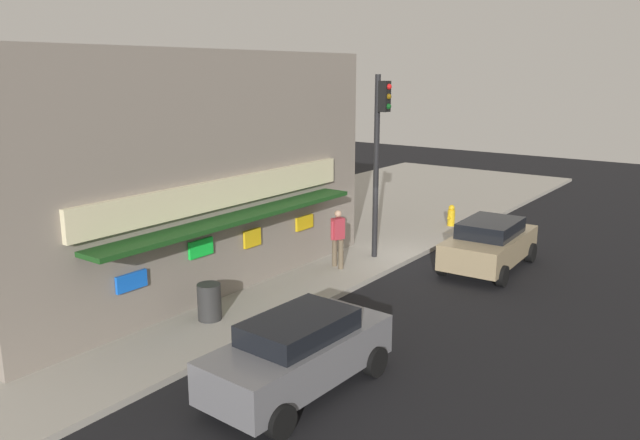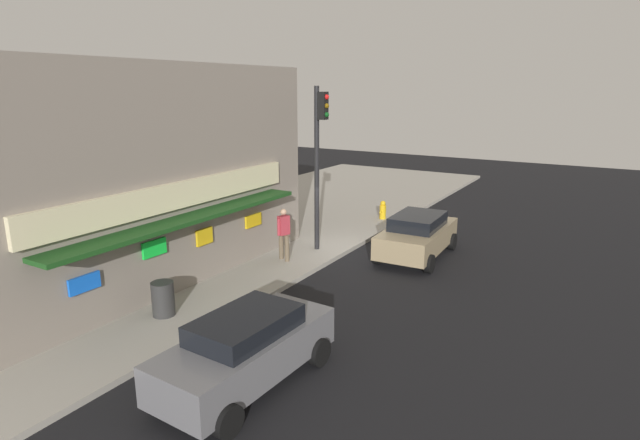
# 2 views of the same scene
# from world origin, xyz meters

# --- Properties ---
(ground_plane) EXTENTS (57.79, 57.79, 0.00)m
(ground_plane) POSITION_xyz_m (0.00, 0.00, 0.00)
(ground_plane) COLOR black
(sidewalk) EXTENTS (38.52, 10.82, 0.15)m
(sidewalk) POSITION_xyz_m (0.00, 5.41, 0.08)
(sidewalk) COLOR #A39E93
(sidewalk) RESTS_ON ground_plane
(corner_building) EXTENTS (12.56, 8.70, 6.58)m
(corner_building) POSITION_xyz_m (-6.01, 6.30, 3.44)
(corner_building) COLOR gray
(corner_building) RESTS_ON sidewalk
(traffic_light) EXTENTS (0.32, 0.58, 5.93)m
(traffic_light) POSITION_xyz_m (-0.52, 0.98, 3.91)
(traffic_light) COLOR black
(traffic_light) RESTS_ON sidewalk
(fire_hydrant) EXTENTS (0.53, 0.29, 0.85)m
(fire_hydrant) POSITION_xyz_m (4.92, 0.84, 0.56)
(fire_hydrant) COLOR gold
(fire_hydrant) RESTS_ON sidewalk
(trash_can) EXTENTS (0.59, 0.59, 0.92)m
(trash_can) POSITION_xyz_m (-7.56, 1.55, 0.61)
(trash_can) COLOR #2D2D2D
(trash_can) RESTS_ON sidewalk
(pedestrian) EXTENTS (0.52, 0.53, 1.84)m
(pedestrian) POSITION_xyz_m (-2.22, 1.38, 1.16)
(pedestrian) COLOR brown
(pedestrian) RESTS_ON sidewalk
(potted_plant_by_doorway) EXTENTS (0.59, 0.59, 0.90)m
(potted_plant_by_doorway) POSITION_xyz_m (-5.09, 2.74, 0.62)
(potted_plant_by_doorway) COLOR gray
(potted_plant_by_doorway) RESTS_ON sidewalk
(parked_car_grey) EXTENTS (4.24, 2.02, 1.57)m
(parked_car_grey) POSITION_xyz_m (-8.82, -2.28, 0.83)
(parked_car_grey) COLOR slate
(parked_car_grey) RESTS_ON ground_plane
(parked_car_tan) EXTENTS (4.22, 2.22, 1.58)m
(parked_car_tan) POSITION_xyz_m (0.97, -2.29, 0.83)
(parked_car_tan) COLOR #9E8966
(parked_car_tan) RESTS_ON ground_plane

